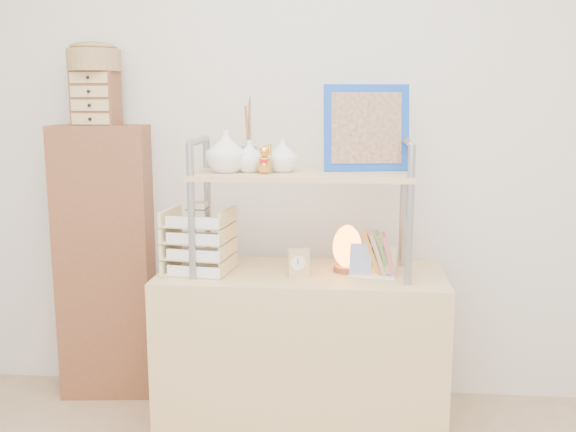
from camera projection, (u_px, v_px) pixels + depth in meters
The scene contains 10 objects.
room_shell at pixel (281, 14), 1.75m from camera, with size 3.42×3.41×2.61m.
desk at pixel (301, 356), 2.78m from camera, with size 1.20×0.50×0.75m, color tan.
cabinet at pixel (106, 262), 3.18m from camera, with size 0.45×0.24×1.35m, color brown.
hutch at pixel (290, 167), 2.65m from camera, with size 0.90×0.34×0.78m.
letter_tray at pixel (199, 245), 2.68m from camera, with size 0.27×0.26×0.30m.
salt_lamp at pixel (347, 248), 2.70m from camera, with size 0.13×0.12×0.20m.
desk_clock at pixel (298, 263), 2.62m from camera, with size 0.09×0.06×0.12m.
postcard_stand at pixel (372, 267), 2.63m from camera, with size 0.20×0.08×0.14m.
drawer_chest at pixel (96, 98), 3.02m from camera, with size 0.20×0.16×0.25m.
woven_basket at pixel (94, 60), 2.99m from camera, with size 0.25×0.25×0.10m, color olive.
Camera 1 is at (0.19, -1.42, 1.46)m, focal length 40.00 mm.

